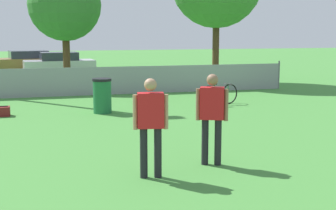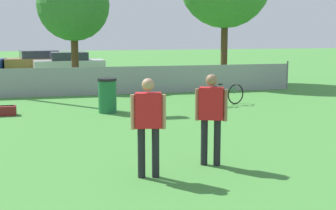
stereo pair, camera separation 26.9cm
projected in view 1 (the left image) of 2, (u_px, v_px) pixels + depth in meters
name	position (u px, v px, depth m)	size (l,w,h in m)	color
fence_backline	(51.00, 82.00, 17.83)	(19.32, 0.07, 1.21)	gray
tree_near_pole	(65.00, 5.00, 20.47)	(3.20, 3.20, 5.24)	#4C331E
player_defender_red	(212.00, 112.00, 8.68)	(0.56, 0.37, 1.72)	black
player_thrower_red	(151.00, 120.00, 7.90)	(0.59, 0.29, 1.72)	black
bicycle_sideline	(219.00, 95.00, 15.83)	(1.57, 0.64, 0.75)	black
trash_bin	(102.00, 96.00, 14.29)	(0.58, 0.58, 1.06)	#1E6638
parked_car_tan	(29.00, 61.00, 28.65)	(4.49, 2.53, 1.29)	black
parked_car_silver	(59.00, 63.00, 26.93)	(4.10, 2.12, 1.28)	black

